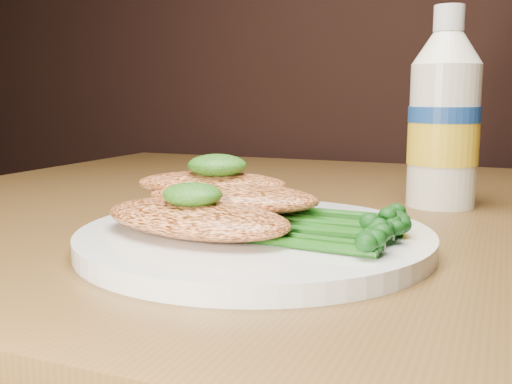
% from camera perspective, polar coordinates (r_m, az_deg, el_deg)
% --- Properties ---
extents(plate, '(0.26, 0.26, 0.01)m').
position_cam_1_polar(plate, '(0.44, -0.10, -4.43)').
color(plate, silver).
rests_on(plate, dining_table).
extents(chicken_front, '(0.16, 0.11, 0.02)m').
position_cam_1_polar(chicken_front, '(0.43, -5.79, -2.47)').
color(chicken_front, '#F0864C').
rests_on(chicken_front, plate).
extents(chicken_mid, '(0.14, 0.07, 0.02)m').
position_cam_1_polar(chicken_mid, '(0.46, -2.38, -0.48)').
color(chicken_mid, '#F0864C').
rests_on(chicken_mid, plate).
extents(chicken_back, '(0.14, 0.09, 0.02)m').
position_cam_1_polar(chicken_back, '(0.49, -4.28, 0.80)').
color(chicken_back, '#F0864C').
rests_on(chicken_back, plate).
extents(pesto_front, '(0.06, 0.05, 0.02)m').
position_cam_1_polar(pesto_front, '(0.42, -6.08, -0.25)').
color(pesto_front, black).
rests_on(pesto_front, chicken_front).
extents(pesto_back, '(0.05, 0.04, 0.02)m').
position_cam_1_polar(pesto_back, '(0.48, -3.73, 2.55)').
color(pesto_back, black).
rests_on(pesto_back, chicken_back).
extents(broccolini_bundle, '(0.15, 0.13, 0.02)m').
position_cam_1_polar(broccolini_bundle, '(0.42, 6.39, -2.99)').
color(broccolini_bundle, '#195312').
rests_on(broccolini_bundle, plate).
extents(mayo_bottle, '(0.09, 0.09, 0.20)m').
position_cam_1_polar(mayo_bottle, '(0.63, 17.54, 7.64)').
color(mayo_bottle, white).
rests_on(mayo_bottle, dining_table).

